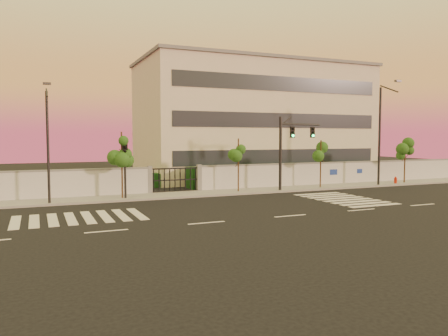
{
  "coord_description": "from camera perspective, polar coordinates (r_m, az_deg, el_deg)",
  "views": [
    {
      "loc": [
        -12.94,
        -20.59,
        4.38
      ],
      "look_at": [
        -1.43,
        6.0,
        2.33
      ],
      "focal_mm": 35.0,
      "sensor_mm": 36.0,
      "label": 1
    }
  ],
  "objects": [
    {
      "name": "street_tree_f",
      "position": [
        44.15,
        22.58,
        1.97
      ],
      "size": [
        1.57,
        1.25,
        4.1
      ],
      "color": "#382314",
      "rests_on": "ground"
    },
    {
      "name": "streetlight_east",
      "position": [
        41.03,
        19.85,
        4.61
      ],
      "size": [
        0.55,
        2.21,
        9.17
      ],
      "color": "black",
      "rests_on": "ground"
    },
    {
      "name": "perimeter_wall",
      "position": [
        35.26,
        -1.59,
        -1.34
      ],
      "size": [
        60.0,
        0.36,
        2.2
      ],
      "color": "#B9BBC0",
      "rests_on": "ground"
    },
    {
      "name": "sidewalk",
      "position": [
        33.95,
        -0.81,
        -3.24
      ],
      "size": [
        60.0,
        3.0,
        0.15
      ],
      "primitive_type": "cube",
      "color": "gray",
      "rests_on": "ground"
    },
    {
      "name": "traffic_signal_main",
      "position": [
        35.44,
        8.45,
        3.05
      ],
      "size": [
        3.79,
        0.37,
        6.0
      ],
      "rotation": [
        0.0,
        0.0,
        -0.01
      ],
      "color": "black",
      "rests_on": "ground"
    },
    {
      "name": "institutional_building",
      "position": [
        47.93,
        3.88,
        6.16
      ],
      "size": [
        24.4,
        12.4,
        12.25
      ],
      "color": "beige",
      "rests_on": "ground"
    },
    {
      "name": "hedge_row",
      "position": [
        38.21,
        -1.64,
        -1.31
      ],
      "size": [
        41.0,
        4.25,
        1.8
      ],
      "color": "black",
      "rests_on": "ground"
    },
    {
      "name": "traffic_signal_secondary",
      "position": [
        31.01,
        -12.8,
        0.84
      ],
      "size": [
        0.33,
        0.33,
        4.25
      ],
      "rotation": [
        0.0,
        0.0,
        0.07
      ],
      "color": "black",
      "rests_on": "ground"
    },
    {
      "name": "road_markings",
      "position": [
        27.22,
        1.59,
        -5.19
      ],
      "size": [
        57.0,
        7.62,
        0.02
      ],
      "color": "silver",
      "rests_on": "ground"
    },
    {
      "name": "ground",
      "position": [
        24.71,
        8.65,
        -6.21
      ],
      "size": [
        120.0,
        120.0,
        0.0
      ],
      "primitive_type": "plane",
      "color": "black",
      "rests_on": "ground"
    },
    {
      "name": "fire_hydrant",
      "position": [
        43.02,
        21.49,
        -1.57
      ],
      "size": [
        0.3,
        0.29,
        0.77
      ],
      "rotation": [
        0.0,
        0.0,
        -0.17
      ],
      "color": "#B31F0B",
      "rests_on": "ground"
    },
    {
      "name": "streetlight_west",
      "position": [
        29.91,
        -22.02,
        3.28
      ],
      "size": [
        0.46,
        1.84,
        7.65
      ],
      "color": "black",
      "rests_on": "ground"
    },
    {
      "name": "street_tree_d",
      "position": [
        34.09,
        1.91,
        1.98
      ],
      "size": [
        1.32,
        1.05,
        4.28
      ],
      "color": "#382314",
      "rests_on": "ground"
    },
    {
      "name": "street_tree_c",
      "position": [
        31.08,
        -13.19,
        2.31
      ],
      "size": [
        1.34,
        1.07,
        4.75
      ],
      "color": "#382314",
      "rests_on": "ground"
    },
    {
      "name": "street_tree_e",
      "position": [
        37.83,
        12.53,
        1.92
      ],
      "size": [
        1.43,
        1.14,
        4.12
      ],
      "color": "#382314",
      "rests_on": "ground"
    }
  ]
}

